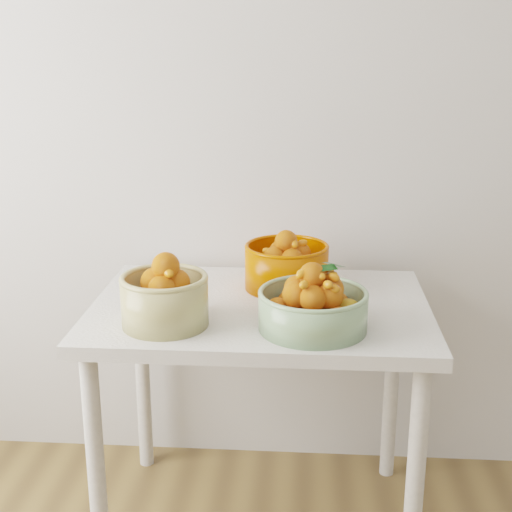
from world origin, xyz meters
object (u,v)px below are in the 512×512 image
object	(u,v)px
table	(260,334)
bowl_green	(313,306)
bowl_cream	(165,298)
bowl_orange	(286,265)

from	to	relation	value
table	bowl_green	distance (m)	0.29
bowl_cream	bowl_green	bearing A→B (deg)	-0.20
table	bowl_orange	distance (m)	0.24
bowl_green	bowl_orange	xyz separation A→B (m)	(-0.08, 0.33, 0.01)
bowl_orange	bowl_cream	bearing A→B (deg)	-134.07
bowl_cream	bowl_orange	xyz separation A→B (m)	(0.32, 0.33, -0.00)
bowl_orange	bowl_green	bearing A→B (deg)	-76.13
table	bowl_cream	world-z (taller)	bowl_cream
bowl_green	bowl_orange	bearing A→B (deg)	103.87
bowl_cream	table	bearing A→B (deg)	36.16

